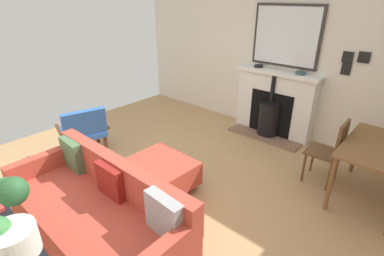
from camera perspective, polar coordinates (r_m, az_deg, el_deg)
ground_plane at (r=3.77m, az=-6.53°, el=-12.27°), size 5.38×5.73×0.01m
wall_left at (r=5.25m, az=15.53°, el=14.34°), size 0.12×5.73×2.75m
fireplace at (r=5.18m, az=15.81°, el=4.12°), size 0.58×1.42×1.12m
mirror_over_mantel at (r=5.03m, az=18.12°, el=16.92°), size 0.04×1.12×0.96m
mantel_bowl_near at (r=5.20m, az=13.04°, el=11.88°), size 0.15×0.15×0.04m
mantel_bowl_far at (r=4.90m, az=20.71°, el=10.18°), size 0.15×0.15×0.04m
sofa at (r=3.06m, az=-18.16°, el=-15.43°), size 0.85×2.08×0.79m
ottoman at (r=3.69m, az=-6.01°, el=-8.59°), size 0.69×0.82×0.39m
armchair_accent at (r=4.57m, az=-20.67°, el=-0.24°), size 0.80×0.74×0.80m
table_lamp_far_end at (r=1.91m, az=-31.76°, el=-18.94°), size 0.25×0.25×0.41m
dining_table at (r=3.89m, az=33.12°, el=-4.29°), size 1.15×0.72×0.73m
dining_chair_near_fireplace at (r=4.01m, az=25.99°, el=-3.66°), size 0.41×0.41×0.89m
photo_gallery_row at (r=4.76m, az=29.21°, el=11.48°), size 0.02×0.35×0.35m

